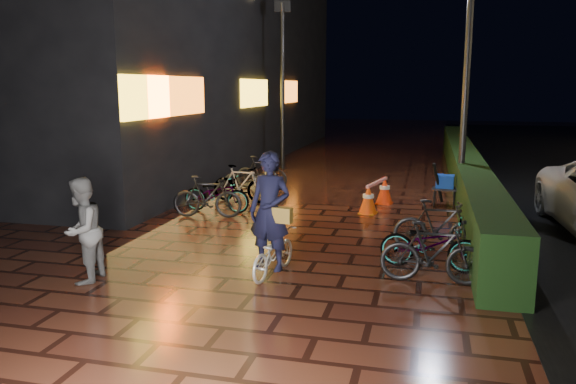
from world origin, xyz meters
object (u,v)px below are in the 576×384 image
(bystander_person, at_px, (82,231))
(cart_assembly, at_px, (444,183))
(cyclist, at_px, (271,231))
(traffic_barrier, at_px, (377,195))

(bystander_person, distance_m, cart_assembly, 8.59)
(cyclist, bearing_deg, cart_assembly, 66.02)
(traffic_barrier, bearing_deg, cyclist, -101.87)
(traffic_barrier, bearing_deg, cart_assembly, 24.53)
(cyclist, distance_m, traffic_barrier, 5.34)
(traffic_barrier, relative_size, cart_assembly, 1.51)
(traffic_barrier, height_order, cart_assembly, cart_assembly)
(traffic_barrier, xyz_separation_m, cart_assembly, (1.53, 0.70, 0.22))
(cart_assembly, bearing_deg, traffic_barrier, -155.47)
(bystander_person, bearing_deg, traffic_barrier, 144.07)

